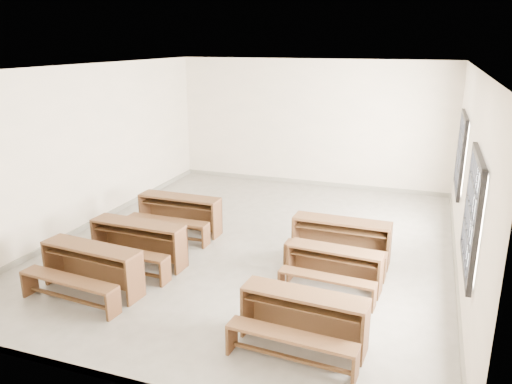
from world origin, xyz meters
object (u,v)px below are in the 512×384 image
(desk_set_2, at_px, (179,212))
(desk_set_3, at_px, (303,316))
(desk_set_4, at_px, (334,266))
(desk_set_5, at_px, (340,238))
(desk_set_0, at_px, (90,266))
(desk_set_1, at_px, (137,241))

(desk_set_2, height_order, desk_set_3, desk_set_2)
(desk_set_4, bearing_deg, desk_set_5, 98.77)
(desk_set_0, distance_m, desk_set_2, 2.61)
(desk_set_1, xyz_separation_m, desk_set_5, (3.18, 1.24, 0.00))
(desk_set_0, distance_m, desk_set_1, 1.07)
(desk_set_2, distance_m, desk_set_3, 4.34)
(desk_set_0, height_order, desk_set_2, desk_set_2)
(desk_set_0, xyz_separation_m, desk_set_4, (3.40, 1.31, -0.05))
(desk_set_0, bearing_deg, desk_set_3, 0.04)
(desk_set_0, xyz_separation_m, desk_set_5, (3.32, 2.30, 0.01))
(desk_set_1, bearing_deg, desk_set_2, 93.05)
(desk_set_0, height_order, desk_set_4, desk_set_0)
(desk_set_0, height_order, desk_set_3, desk_set_0)
(desk_set_0, relative_size, desk_set_2, 1.02)
(desk_set_3, height_order, desk_set_5, desk_set_5)
(desk_set_1, height_order, desk_set_3, desk_set_1)
(desk_set_1, xyz_separation_m, desk_set_4, (3.26, 0.25, -0.06))
(desk_set_1, bearing_deg, desk_set_4, 6.13)
(desk_set_0, relative_size, desk_set_3, 1.04)
(desk_set_1, bearing_deg, desk_set_3, -21.39)
(desk_set_1, height_order, desk_set_5, desk_set_5)
(desk_set_0, relative_size, desk_set_4, 1.14)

